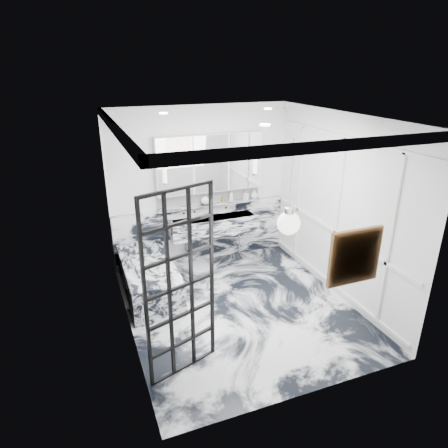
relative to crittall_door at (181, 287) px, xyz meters
name	(u,v)px	position (x,y,z in m)	size (l,w,h in m)	color
floor	(240,308)	(1.12, 0.91, -1.12)	(3.60, 3.60, 0.00)	silver
ceiling	(243,117)	(1.12, 0.91, 1.68)	(3.60, 3.60, 0.00)	white
wall_back	(201,187)	(1.12, 2.71, 0.28)	(3.60, 3.60, 0.00)	white
wall_front	(315,285)	(1.12, -0.89, 0.28)	(3.60, 3.60, 0.00)	white
wall_left	(123,239)	(-0.48, 0.91, 0.28)	(3.60, 3.60, 0.00)	white
wall_right	(339,208)	(2.72, 0.91, 0.28)	(3.60, 3.60, 0.00)	white
marble_clad_back	(202,233)	(1.12, 2.68, -0.60)	(3.18, 0.05, 1.05)	silver
marble_clad_left	(124,243)	(-0.46, 0.91, 0.22)	(0.02, 3.56, 2.68)	silver
panel_molding	(337,214)	(2.70, 0.91, 0.18)	(0.03, 3.40, 2.30)	white
soap_bottle_a	(231,196)	(1.67, 2.62, 0.07)	(0.08, 0.08, 0.20)	#8C5919
soap_bottle_b	(246,195)	(1.96, 2.62, 0.05)	(0.07, 0.08, 0.17)	#4C4C51
soap_bottle_c	(254,194)	(2.12, 2.62, 0.05)	(0.13, 0.13, 0.16)	silver
face_pot	(205,200)	(1.16, 2.62, 0.04)	(0.15, 0.15, 0.15)	white
amber_bottle	(223,200)	(1.51, 2.62, 0.02)	(0.04, 0.04, 0.10)	#8C5919
flower_vase	(171,282)	(0.12, 1.00, -0.51)	(0.08, 0.08, 0.12)	silver
crittall_door	(181,287)	(0.00, 0.00, 0.00)	(0.88, 0.04, 2.25)	black
artwork	(355,257)	(1.60, -0.85, 0.48)	(0.50, 0.05, 0.50)	#CF5615
pendant_light	(289,223)	(1.09, -0.39, 0.74)	(0.24, 0.24, 0.24)	white
trough_sink	(214,225)	(1.27, 2.46, -0.39)	(1.60, 0.45, 0.30)	silver
ledge	(211,205)	(1.27, 2.63, -0.05)	(1.90, 0.14, 0.04)	silver
subway_tile	(209,196)	(1.27, 2.69, 0.08)	(1.90, 0.03, 0.23)	white
mirror_cabinet	(210,163)	(1.27, 2.63, 0.70)	(1.90, 0.16, 1.00)	white
sconce_left	(164,171)	(0.45, 2.54, 0.66)	(0.07, 0.07, 0.40)	white
sconce_right	(255,163)	(2.09, 2.54, 0.66)	(0.07, 0.07, 0.40)	white
bathtub	(149,278)	(-0.05, 1.80, -0.85)	(0.75, 1.65, 0.55)	silver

